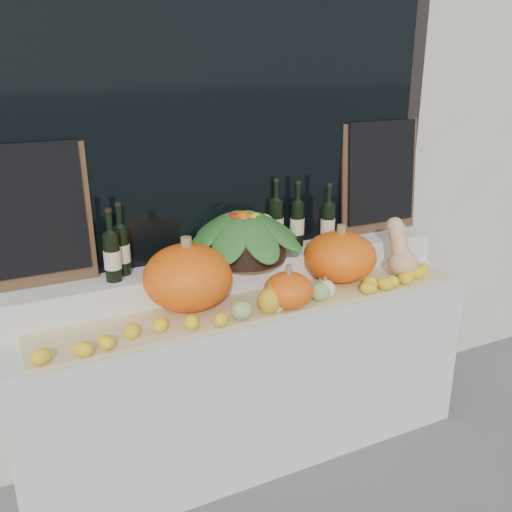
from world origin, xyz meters
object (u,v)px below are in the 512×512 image
butternut_squash (401,253)px  produce_bowl (244,234)px  pumpkin_right (340,256)px  wine_bottle_tall (276,223)px  pumpkin_left (188,277)px

butternut_squash → produce_bowl: size_ratio=0.46×
pumpkin_right → wine_bottle_tall: size_ratio=1.02×
butternut_squash → pumpkin_left: bearing=174.7°
pumpkin_left → pumpkin_right: (0.81, -0.02, -0.02)m
butternut_squash → wine_bottle_tall: 0.67m
produce_bowl → wine_bottle_tall: wine_bottle_tall is taller
pumpkin_right → butternut_squash: (0.32, -0.09, -0.01)m
butternut_squash → produce_bowl: (-0.78, 0.27, 0.14)m
wine_bottle_tall → produce_bowl: bearing=-159.8°
pumpkin_right → butternut_squash: butternut_squash is taller
wine_bottle_tall → butternut_squash: bearing=-32.5°
pumpkin_left → wine_bottle_tall: 0.64m
butternut_squash → produce_bowl: 0.83m
pumpkin_right → butternut_squash: size_ratio=1.25×
pumpkin_right → wine_bottle_tall: (-0.23, 0.27, 0.14)m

